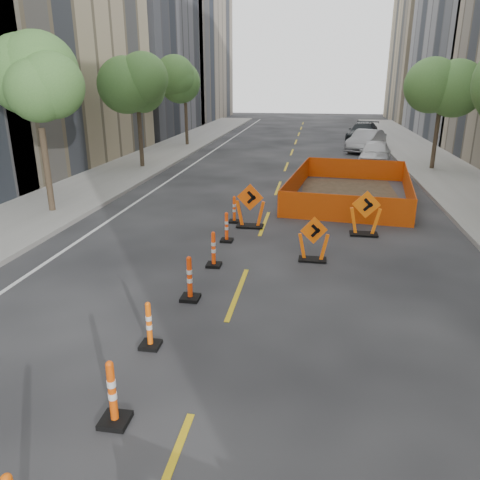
% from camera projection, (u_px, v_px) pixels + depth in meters
% --- Properties ---
extents(ground_plane, '(140.00, 140.00, 0.00)m').
position_uv_depth(ground_plane, '(199.00, 395.00, 7.84)').
color(ground_plane, black).
extents(sidewalk_left, '(4.00, 90.00, 0.15)m').
position_uv_depth(sidewalk_left, '(65.00, 199.00, 20.38)').
color(sidewalk_left, gray).
rests_on(sidewalk_left, ground).
extents(bld_left_d, '(12.00, 16.00, 14.00)m').
position_uv_depth(bld_left_d, '(123.00, 58.00, 44.73)').
color(bld_left_d, '#4C4C51').
rests_on(bld_left_d, ground).
extents(bld_left_e, '(12.00, 20.00, 20.00)m').
position_uv_depth(bld_left_e, '(172.00, 38.00, 59.06)').
color(bld_left_e, gray).
rests_on(bld_left_e, ground).
extents(bld_right_e, '(12.00, 14.00, 16.00)m').
position_uv_depth(bld_right_e, '(447.00, 54.00, 57.38)').
color(bld_right_e, tan).
rests_on(bld_right_e, ground).
extents(tree_l_b, '(2.80, 2.80, 5.95)m').
position_uv_depth(tree_l_b, '(37.00, 94.00, 16.97)').
color(tree_l_b, '#382B1E').
rests_on(tree_l_b, ground).
extents(tree_l_c, '(2.80, 2.80, 5.95)m').
position_uv_depth(tree_l_c, '(137.00, 89.00, 26.31)').
color(tree_l_c, '#382B1E').
rests_on(tree_l_c, ground).
extents(tree_l_d, '(2.80, 2.80, 5.95)m').
position_uv_depth(tree_l_d, '(185.00, 86.00, 35.64)').
color(tree_l_d, '#382B1E').
rests_on(tree_l_d, ground).
extents(tree_r_c, '(2.80, 2.80, 5.95)m').
position_uv_depth(tree_r_c, '(442.00, 89.00, 25.64)').
color(tree_r_c, '#382B1E').
rests_on(tree_r_c, ground).
extents(channelizer_2, '(0.43, 0.43, 1.10)m').
position_uv_depth(channelizer_2, '(112.00, 393.00, 7.02)').
color(channelizer_2, '#E04A09').
rests_on(channelizer_2, ground).
extents(channelizer_3, '(0.39, 0.39, 0.98)m').
position_uv_depth(channelizer_3, '(149.00, 325.00, 9.09)').
color(channelizer_3, '#FF600A').
rests_on(channelizer_3, ground).
extents(channelizer_4, '(0.44, 0.44, 1.11)m').
position_uv_depth(channelizer_4, '(190.00, 278.00, 11.05)').
color(channelizer_4, red).
rests_on(channelizer_4, ground).
extents(channelizer_5, '(0.41, 0.41, 1.03)m').
position_uv_depth(channelizer_5, '(214.00, 249.00, 13.07)').
color(channelizer_5, '#FD420A').
rests_on(channelizer_5, ground).
extents(channelizer_6, '(0.39, 0.39, 0.99)m').
position_uv_depth(channelizer_6, '(227.00, 227.00, 15.10)').
color(channelizer_6, '#FF410A').
rests_on(channelizer_6, ground).
extents(channelizer_7, '(0.39, 0.39, 1.00)m').
position_uv_depth(channelizer_7, '(234.00, 209.00, 17.14)').
color(channelizer_7, '#DF4309').
rests_on(channelizer_7, ground).
extents(chevron_sign_left, '(1.11, 0.72, 1.58)m').
position_uv_depth(chevron_sign_left, '(250.00, 206.00, 16.49)').
color(chevron_sign_left, '#EF520A').
rests_on(chevron_sign_left, ground).
extents(chevron_sign_center, '(1.02, 0.79, 1.34)m').
position_uv_depth(chevron_sign_center, '(314.00, 239.00, 13.43)').
color(chevron_sign_center, '#FF610A').
rests_on(chevron_sign_center, ground).
extents(chevron_sign_right, '(1.03, 0.63, 1.54)m').
position_uv_depth(chevron_sign_right, '(366.00, 213.00, 15.63)').
color(chevron_sign_right, orange).
rests_on(chevron_sign_right, ground).
extents(safety_fence, '(5.83, 8.87, 1.05)m').
position_uv_depth(safety_fence, '(350.00, 185.00, 20.92)').
color(safety_fence, '#FF600D').
rests_on(safety_fence, ground).
extents(parked_car_near, '(2.46, 4.70, 1.53)m').
position_uv_depth(parked_car_near, '(375.00, 153.00, 28.41)').
color(parked_car_near, silver).
rests_on(parked_car_near, ground).
extents(parked_car_mid, '(3.36, 4.97, 1.55)m').
position_uv_depth(parked_car_mid, '(366.00, 141.00, 34.11)').
color(parked_car_mid, gray).
rests_on(parked_car_mid, ground).
extents(parked_car_far, '(3.42, 5.82, 1.58)m').
position_uv_depth(parked_car_far, '(363.00, 132.00, 39.36)').
color(parked_car_far, black).
rests_on(parked_car_far, ground).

